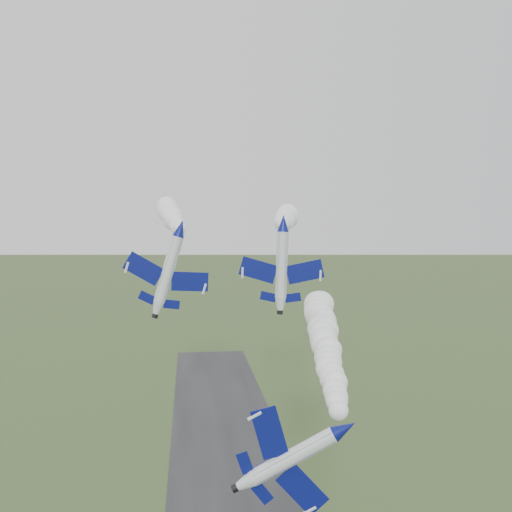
{
  "coord_description": "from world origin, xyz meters",
  "views": [
    {
      "loc": [
        -8.13,
        -49.03,
        45.42
      ],
      "look_at": [
        -0.07,
        18.27,
        42.19
      ],
      "focal_mm": 40.0,
      "sensor_mm": 36.0,
      "label": 1
    }
  ],
  "objects": [
    {
      "name": "smoke_trail_jet_lead",
      "position": [
        10.09,
        25.13,
        30.54
      ],
      "size": [
        13.78,
        54.85,
        4.84
      ],
      "primitive_type": null,
      "rotation": [
        0.0,
        0.0,
        -0.17
      ],
      "color": "white"
    },
    {
      "name": "smoke_trail_jet_pair_left",
      "position": [
        -11.3,
        61.62,
        48.12
      ],
      "size": [
        7.06,
        72.01,
        4.96
      ],
      "primitive_type": null,
      "rotation": [
        0.0,
        0.0,
        0.03
      ],
      "color": "white"
    },
    {
      "name": "jet_pair_left",
      "position": [
        -9.03,
        22.54,
        45.52
      ],
      "size": [
        10.19,
        12.74,
        4.0
      ],
      "rotation": [
        0.0,
        0.29,
        0.03
      ],
      "color": "silver"
    },
    {
      "name": "jet_pair_right",
      "position": [
        3.86,
        22.11,
        46.18
      ],
      "size": [
        10.74,
        12.7,
        3.15
      ],
      "rotation": [
        0.0,
        0.03,
        -0.16
      ],
      "color": "silver"
    },
    {
      "name": "smoke_trail_jet_pair_right",
      "position": [
        10.51,
        58.06,
        47.4
      ],
      "size": [
        15.53,
        66.91,
        5.14
      ],
      "primitive_type": null,
      "rotation": [
        0.0,
        0.0,
        -0.16
      ],
      "color": "white"
    },
    {
      "name": "jet_lead",
      "position": [
        4.53,
        -4.5,
        29.12
      ],
      "size": [
        5.18,
        11.65,
        8.38
      ],
      "rotation": [
        0.0,
        1.05,
        -0.17
      ],
      "color": "silver"
    }
  ]
}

